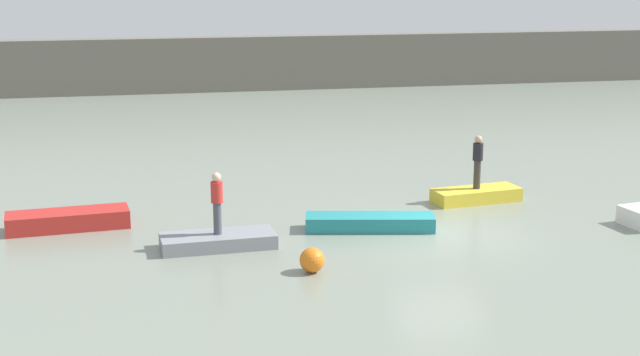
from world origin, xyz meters
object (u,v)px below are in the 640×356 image
object	(u,v)px
rowboat_red	(68,220)
rowboat_grey	(218,241)
person_dark_shirt	(478,159)
rowboat_yellow	(476,195)
rowboat_teal	(370,222)
mooring_buoy	(312,260)
person_red_shirt	(217,200)

from	to	relation	value
rowboat_red	rowboat_grey	bearing A→B (deg)	-38.44
rowboat_red	person_dark_shirt	size ratio (longest dim) A/B	2.00
rowboat_yellow	person_dark_shirt	bearing A→B (deg)	-98.16
rowboat_red	person_dark_shirt	xyz separation A→B (m)	(12.55, 0.49, 1.12)
rowboat_teal	rowboat_yellow	bearing A→B (deg)	41.15
person_dark_shirt	mooring_buoy	size ratio (longest dim) A/B	2.73
rowboat_teal	person_dark_shirt	world-z (taller)	person_dark_shirt
rowboat_teal	person_dark_shirt	bearing A→B (deg)	41.15
person_red_shirt	person_dark_shirt	xyz separation A→B (m)	(8.52, 3.11, 0.05)
rowboat_grey	person_dark_shirt	world-z (taller)	person_dark_shirt
person_dark_shirt	rowboat_teal	bearing A→B (deg)	-150.35
rowboat_grey	person_dark_shirt	size ratio (longest dim) A/B	1.78
rowboat_red	mooring_buoy	world-z (taller)	mooring_buoy
rowboat_grey	person_dark_shirt	xyz separation A→B (m)	(8.52, 3.11, 1.19)
rowboat_grey	rowboat_teal	bearing A→B (deg)	7.04
rowboat_teal	mooring_buoy	distance (m)	3.98
rowboat_teal	person_red_shirt	world-z (taller)	person_red_shirt
rowboat_yellow	person_dark_shirt	xyz separation A→B (m)	(0.00, -0.00, 1.17)
person_red_shirt	mooring_buoy	xyz separation A→B (m)	(2.08, -2.46, -1.01)
rowboat_yellow	person_red_shirt	world-z (taller)	person_red_shirt
rowboat_yellow	person_dark_shirt	distance (m)	1.17
mooring_buoy	person_red_shirt	bearing A→B (deg)	130.14
rowboat_teal	person_dark_shirt	distance (m)	4.88
person_dark_shirt	rowboat_yellow	bearing A→B (deg)	90.00
rowboat_red	person_dark_shirt	distance (m)	12.61
rowboat_grey	rowboat_yellow	world-z (taller)	rowboat_yellow
rowboat_yellow	person_red_shirt	bearing A→B (deg)	-168.08
person_red_shirt	person_dark_shirt	size ratio (longest dim) A/B	0.99
rowboat_red	mooring_buoy	bearing A→B (deg)	-45.16
rowboat_teal	rowboat_yellow	size ratio (longest dim) A/B	1.30
rowboat_red	person_red_shirt	world-z (taller)	person_red_shirt
rowboat_yellow	person_red_shirt	xyz separation A→B (m)	(-8.52, -3.11, 1.11)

